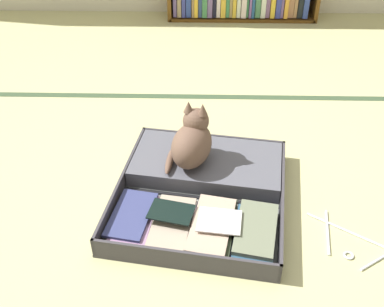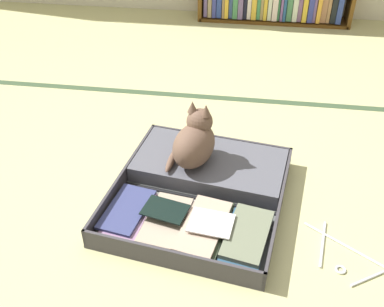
# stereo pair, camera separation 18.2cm
# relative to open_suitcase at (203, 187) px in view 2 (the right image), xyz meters

# --- Properties ---
(ground_plane) EXTENTS (10.00, 10.00, 0.00)m
(ground_plane) POSITION_rel_open_suitcase_xyz_m (-0.05, -0.08, -0.04)
(ground_plane) COLOR #BAB880
(tatami_border) EXTENTS (4.80, 0.05, 0.00)m
(tatami_border) POSITION_rel_open_suitcase_xyz_m (-0.05, 0.87, -0.04)
(tatami_border) COLOR #384D33
(tatami_border) RESTS_ON ground_plane
(open_suitcase) EXTENTS (0.82, 0.87, 0.10)m
(open_suitcase) POSITION_rel_open_suitcase_xyz_m (0.00, 0.00, 0.00)
(open_suitcase) COLOR #3A383E
(open_suitcase) RESTS_ON ground_plane
(black_cat) EXTENTS (0.24, 0.29, 0.29)m
(black_cat) POSITION_rel_open_suitcase_xyz_m (-0.05, 0.12, 0.16)
(black_cat) COLOR brown
(black_cat) RESTS_ON open_suitcase
(clothes_hanger) EXTENTS (0.38, 0.32, 0.01)m
(clothes_hanger) POSITION_rel_open_suitcase_xyz_m (0.61, -0.28, -0.04)
(clothes_hanger) COLOR silver
(clothes_hanger) RESTS_ON ground_plane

